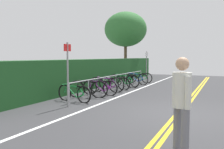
{
  "coord_description": "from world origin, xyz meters",
  "views": [
    {
      "loc": [
        -7.56,
        -1.18,
        1.72
      ],
      "look_at": [
        2.69,
        3.47,
        0.9
      ],
      "focal_mm": 39.65,
      "sensor_mm": 36.0,
      "label": 1
    }
  ],
  "objects_px": {
    "pedestrian": "(182,99)",
    "tree_mid": "(126,29)",
    "bicycle_8": "(139,78)",
    "sign_post_far": "(147,63)",
    "bicycle_1": "(88,89)",
    "bicycle_5": "(124,81)",
    "bicycle_2": "(100,88)",
    "bicycle_3": "(106,85)",
    "bicycle_4": "(114,83)",
    "bicycle_0": "(74,93)",
    "sign_post_near": "(68,68)",
    "bike_rack": "(116,79)",
    "bicycle_6": "(127,80)",
    "bicycle_7": "(136,79)"
  },
  "relations": [
    {
      "from": "bicycle_6",
      "to": "tree_mid",
      "type": "distance_m",
      "value": 7.67
    },
    {
      "from": "bicycle_1",
      "to": "bicycle_5",
      "type": "relative_size",
      "value": 0.96
    },
    {
      "from": "bicycle_1",
      "to": "pedestrian",
      "type": "relative_size",
      "value": 0.97
    },
    {
      "from": "bicycle_8",
      "to": "bicycle_1",
      "type": "bearing_deg",
      "value": 178.79
    },
    {
      "from": "bicycle_0",
      "to": "bicycle_3",
      "type": "bearing_deg",
      "value": -0.92
    },
    {
      "from": "bicycle_4",
      "to": "bicycle_6",
      "type": "bearing_deg",
      "value": -1.51
    },
    {
      "from": "bicycle_2",
      "to": "bicycle_3",
      "type": "height_order",
      "value": "bicycle_3"
    },
    {
      "from": "bike_rack",
      "to": "bicycle_3",
      "type": "height_order",
      "value": "bike_rack"
    },
    {
      "from": "bicycle_3",
      "to": "sign_post_far",
      "type": "xyz_separation_m",
      "value": [
        5.79,
        -0.28,
        0.89
      ]
    },
    {
      "from": "bicycle_5",
      "to": "bicycle_6",
      "type": "relative_size",
      "value": 1.04
    },
    {
      "from": "bicycle_3",
      "to": "bicycle_4",
      "type": "xyz_separation_m",
      "value": [
        1.0,
        0.03,
        -0.03
      ]
    },
    {
      "from": "bicycle_8",
      "to": "pedestrian",
      "type": "xyz_separation_m",
      "value": [
        -11.08,
        -4.38,
        0.65
      ]
    },
    {
      "from": "bicycle_8",
      "to": "sign_post_far",
      "type": "xyz_separation_m",
      "value": [
        1.07,
        -0.17,
        0.92
      ]
    },
    {
      "from": "bicycle_3",
      "to": "pedestrian",
      "type": "bearing_deg",
      "value": -144.78
    },
    {
      "from": "sign_post_far",
      "to": "tree_mid",
      "type": "bearing_deg",
      "value": 41.12
    },
    {
      "from": "bicycle_2",
      "to": "pedestrian",
      "type": "height_order",
      "value": "pedestrian"
    },
    {
      "from": "bicycle_0",
      "to": "pedestrian",
      "type": "distance_m",
      "value": 5.83
    },
    {
      "from": "bicycle_2",
      "to": "bicycle_5",
      "type": "height_order",
      "value": "bicycle_5"
    },
    {
      "from": "bicycle_3",
      "to": "bicycle_8",
      "type": "bearing_deg",
      "value": -1.29
    },
    {
      "from": "pedestrian",
      "to": "bicycle_7",
      "type": "bearing_deg",
      "value": 22.99
    },
    {
      "from": "bicycle_3",
      "to": "tree_mid",
      "type": "distance_m",
      "value": 10.04
    },
    {
      "from": "bicycle_0",
      "to": "bicycle_2",
      "type": "height_order",
      "value": "bicycle_2"
    },
    {
      "from": "sign_post_far",
      "to": "bicycle_3",
      "type": "bearing_deg",
      "value": 177.23
    },
    {
      "from": "sign_post_near",
      "to": "tree_mid",
      "type": "relative_size",
      "value": 0.4
    },
    {
      "from": "bicycle_6",
      "to": "bicycle_7",
      "type": "height_order",
      "value": "bicycle_7"
    },
    {
      "from": "bicycle_2",
      "to": "bicycle_3",
      "type": "relative_size",
      "value": 0.98
    },
    {
      "from": "bicycle_2",
      "to": "tree_mid",
      "type": "distance_m",
      "value": 10.91
    },
    {
      "from": "tree_mid",
      "to": "bicycle_6",
      "type": "bearing_deg",
      "value": -157.71
    },
    {
      "from": "bicycle_8",
      "to": "pedestrian",
      "type": "height_order",
      "value": "pedestrian"
    },
    {
      "from": "bicycle_0",
      "to": "bicycle_3",
      "type": "relative_size",
      "value": 0.96
    },
    {
      "from": "bicycle_7",
      "to": "pedestrian",
      "type": "relative_size",
      "value": 1.03
    },
    {
      "from": "bicycle_4",
      "to": "bicycle_8",
      "type": "xyz_separation_m",
      "value": [
        3.72,
        -0.13,
        0.0
      ]
    },
    {
      "from": "pedestrian",
      "to": "sign_post_far",
      "type": "height_order",
      "value": "sign_post_far"
    },
    {
      "from": "tree_mid",
      "to": "bicycle_2",
      "type": "bearing_deg",
      "value": -165.05
    },
    {
      "from": "bicycle_4",
      "to": "sign_post_near",
      "type": "bearing_deg",
      "value": -176.08
    },
    {
      "from": "bicycle_3",
      "to": "tree_mid",
      "type": "relative_size",
      "value": 0.31
    },
    {
      "from": "bicycle_3",
      "to": "bicycle_5",
      "type": "distance_m",
      "value": 1.96
    },
    {
      "from": "bicycle_6",
      "to": "sign_post_far",
      "type": "bearing_deg",
      "value": -4.92
    },
    {
      "from": "bicycle_5",
      "to": "pedestrian",
      "type": "distance_m",
      "value": 9.42
    },
    {
      "from": "sign_post_near",
      "to": "sign_post_far",
      "type": "bearing_deg",
      "value": 0.07
    },
    {
      "from": "pedestrian",
      "to": "tree_mid",
      "type": "distance_m",
      "value": 17.17
    },
    {
      "from": "bicycle_2",
      "to": "bike_rack",
      "type": "bearing_deg",
      "value": 1.73
    },
    {
      "from": "bicycle_0",
      "to": "bicycle_2",
      "type": "bearing_deg",
      "value": -5.03
    },
    {
      "from": "bicycle_2",
      "to": "bicycle_6",
      "type": "xyz_separation_m",
      "value": [
        3.7,
        0.1,
        -0.01
      ]
    },
    {
      "from": "pedestrian",
      "to": "sign_post_near",
      "type": "bearing_deg",
      "value": 57.15
    },
    {
      "from": "sign_post_far",
      "to": "tree_mid",
      "type": "xyz_separation_m",
      "value": [
        3.22,
        2.81,
        2.75
      ]
    },
    {
      "from": "pedestrian",
      "to": "bicycle_5",
      "type": "bearing_deg",
      "value": 27.72
    },
    {
      "from": "bicycle_6",
      "to": "tree_mid",
      "type": "xyz_separation_m",
      "value": [
        6.23,
        2.55,
        3.68
      ]
    },
    {
      "from": "bike_rack",
      "to": "tree_mid",
      "type": "relative_size",
      "value": 1.55
    },
    {
      "from": "bicycle_6",
      "to": "bicycle_2",
      "type": "bearing_deg",
      "value": -178.49
    }
  ]
}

